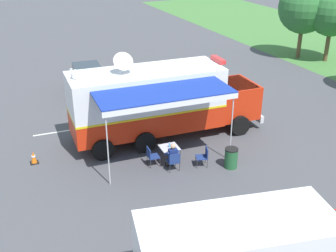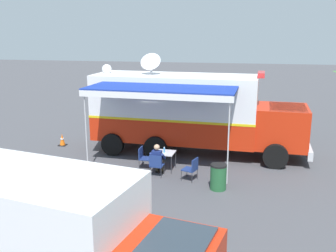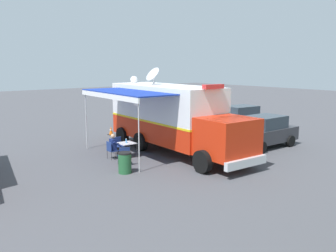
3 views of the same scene
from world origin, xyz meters
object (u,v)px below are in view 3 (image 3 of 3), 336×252
command_truck (173,116)px  car_far_corner (264,132)px  folding_table (127,144)px  folding_chair_at_table (111,149)px  traffic_cone (111,131)px  water_bottle (126,141)px  folding_chair_beside_table (118,144)px  seated_responder (115,146)px  folding_chair_spare_by_truck (124,155)px  car_behind_truck (240,119)px  trash_bin (125,163)px

command_truck → car_far_corner: command_truck is taller
command_truck → folding_table: size_ratio=11.43×
folding_chair_at_table → command_truck: bearing=165.2°
traffic_cone → car_far_corner: (-4.86, 8.47, 0.60)m
folding_table → car_far_corner: car_far_corner is taller
water_bottle → folding_chair_beside_table: 0.91m
folding_chair_at_table → seated_responder: 0.23m
folding_table → seated_responder: (0.61, -0.14, -0.02)m
command_truck → seated_responder: command_truck is taller
folding_chair_spare_by_truck → car_behind_truck: 11.13m
seated_responder → trash_bin: 2.55m
folding_chair_at_table → traffic_cone: 6.20m
water_bottle → folding_chair_spare_by_truck: size_ratio=0.26×
traffic_cone → folding_table: bearing=67.2°
folding_chair_beside_table → folding_chair_at_table: bearing=41.1°
folding_chair_spare_by_truck → water_bottle: bearing=-126.6°
command_truck → traffic_cone: size_ratio=16.56×
water_bottle → folding_chair_at_table: (0.77, -0.15, -0.32)m
trash_bin → car_behind_truck: car_behind_truck is taller
water_bottle → car_behind_truck: size_ratio=0.05×
folding_chair_spare_by_truck → car_far_corner: (-8.11, 1.74, 0.37)m
water_bottle → folding_chair_beside_table: (-0.03, -0.85, -0.32)m
folding_chair_beside_table → traffic_cone: size_ratio=1.50×
car_behind_truck → command_truck: bearing=13.3°
folding_chair_beside_table → car_behind_truck: size_ratio=0.20×
water_bottle → folding_chair_at_table: 0.85m
folding_chair_spare_by_truck → traffic_cone: (-3.26, -6.73, -0.23)m
water_bottle → command_truck: bearing=164.1°
folding_chair_spare_by_truck → seated_responder: size_ratio=0.70×
folding_chair_beside_table → seated_responder: seated_responder is taller
water_bottle → car_far_corner: 7.79m
car_behind_truck → car_far_corner: size_ratio=1.03×
folding_chair_at_table → car_behind_truck: (-10.74, -0.93, 0.37)m
command_truck → folding_chair_at_table: 3.63m
folding_chair_at_table → traffic_cone: size_ratio=1.50×
folding_table → seated_responder: 0.63m
command_truck → car_behind_truck: size_ratio=2.20×
seated_responder → traffic_cone: (-2.93, -5.37, -0.37)m
folding_chair_spare_by_truck → folding_table: bearing=-127.4°
folding_chair_spare_by_truck → trash_bin: trash_bin is taller
car_behind_truck → car_far_corner: (2.77, 4.04, 0.00)m
water_bottle → trash_bin: size_ratio=0.25×
water_bottle → folding_chair_beside_table: bearing=-92.1°
folding_chair_at_table → trash_bin: trash_bin is taller
folding_table → traffic_cone: bearing=-112.8°
folding_chair_spare_by_truck → seated_responder: 1.41m
folding_chair_at_table → water_bottle: bearing=168.9°
folding_chair_at_table → folding_chair_beside_table: 1.06m
seated_responder → trash_bin: size_ratio=1.37×
water_bottle → folding_chair_spare_by_truck: water_bottle is taller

